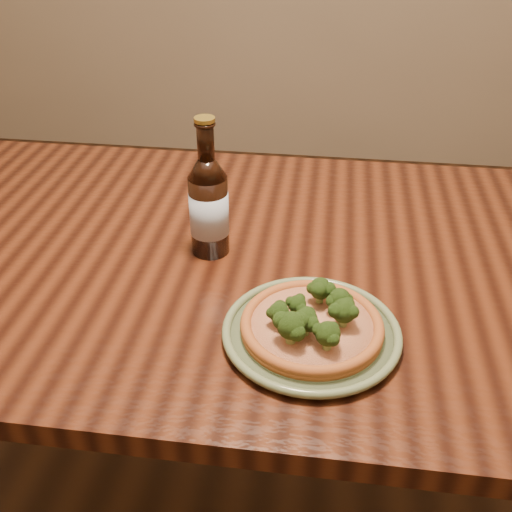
# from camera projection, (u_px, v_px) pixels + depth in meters

# --- Properties ---
(table) EXTENTS (1.60, 0.90, 0.75)m
(table) POSITION_uv_depth(u_px,v_px,m) (229.00, 290.00, 1.19)
(table) COLOR #411C0E
(table) RESTS_ON ground
(plate) EXTENTS (0.28, 0.28, 0.02)m
(plate) POSITION_uv_depth(u_px,v_px,m) (311.00, 332.00, 0.93)
(plate) COLOR #62714E
(plate) RESTS_ON table
(pizza) EXTENTS (0.22, 0.22, 0.07)m
(pizza) POSITION_uv_depth(u_px,v_px,m) (312.00, 324.00, 0.92)
(pizza) COLOR #A05524
(pizza) RESTS_ON plate
(beer_bottle) EXTENTS (0.07, 0.07, 0.27)m
(beer_bottle) POSITION_uv_depth(u_px,v_px,m) (209.00, 205.00, 1.09)
(beer_bottle) COLOR black
(beer_bottle) RESTS_ON table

